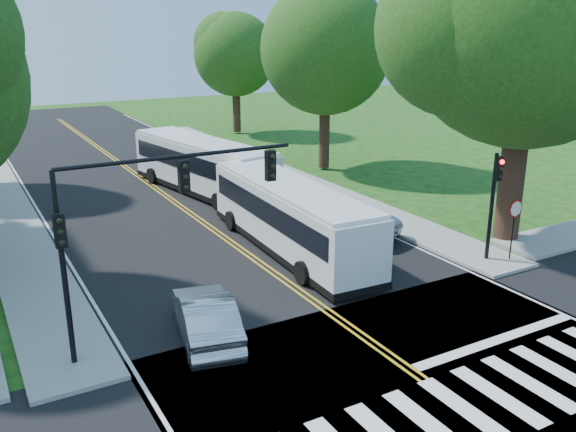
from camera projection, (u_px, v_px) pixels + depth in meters
ground at (450, 399)px, 15.87m from camera, size 140.00×140.00×0.00m
road at (197, 218)px, 30.81m from camera, size 14.00×96.00×0.01m
cross_road at (450, 399)px, 15.87m from camera, size 60.00×12.00×0.01m
center_line at (170, 199)px, 34.13m from camera, size 0.36×70.00×0.01m
edge_line_w at (42, 217)px, 30.94m from camera, size 0.12×70.00×0.01m
edge_line_e at (277, 184)px, 37.33m from camera, size 0.12×70.00×0.01m
crosswalk at (464, 409)px, 15.45m from camera, size 12.60×3.00×0.01m
stop_bar at (498, 340)px, 18.84m from camera, size 6.60×0.40×0.01m
sidewalk_nw at (4, 205)px, 32.70m from camera, size 2.60×40.00×0.15m
sidewalk_ne at (275, 171)px, 40.51m from camera, size 2.60×40.00×0.15m
tree_ne_big at (530, 17)px, 24.80m from camera, size 10.80×10.80×14.91m
tree_east_mid at (326, 49)px, 38.85m from camera, size 8.40×8.40×11.93m
tree_east_far at (235, 55)px, 52.90m from camera, size 7.20×7.20×10.34m
signal_nw at (145, 209)px, 17.14m from camera, size 7.15×0.46×5.66m
signal_ne at (494, 193)px, 24.18m from camera, size 0.30×0.46×4.40m
stop_sign at (515, 215)px, 24.46m from camera, size 0.76×0.08×2.53m
bus_lead at (290, 216)px, 25.92m from camera, size 3.13×11.47×2.94m
bus_follow at (202, 165)px, 34.98m from camera, size 4.54×12.11×3.07m
hatchback at (206, 317)px, 18.71m from camera, size 2.53×4.78×1.50m
suv at (344, 220)px, 28.07m from camera, size 4.03×5.75×1.46m
dark_sedan at (285, 188)px, 34.13m from camera, size 2.51×4.20×1.14m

